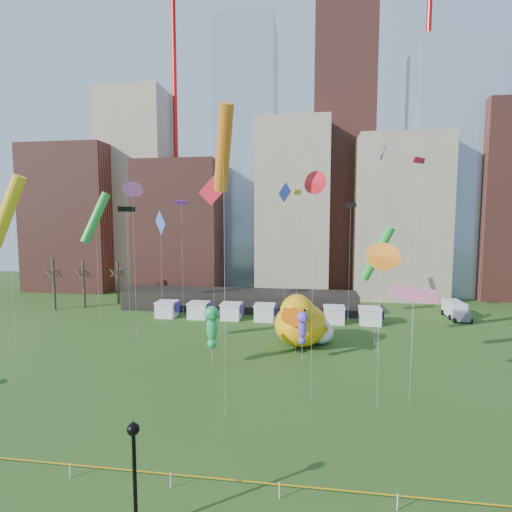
# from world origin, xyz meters

# --- Properties ---
(ground) EXTENTS (160.00, 160.00, 0.00)m
(ground) POSITION_xyz_m (0.00, 0.00, 0.00)
(ground) COLOR #274816
(ground) RESTS_ON ground
(skyline) EXTENTS (101.00, 23.00, 68.00)m
(skyline) POSITION_xyz_m (2.25, 61.06, 21.44)
(skyline) COLOR brown
(skyline) RESTS_ON ground
(crane_left) EXTENTS (23.00, 1.00, 76.00)m
(crane_left) POSITION_xyz_m (-21.11, 64.00, 46.90)
(crane_left) COLOR red
(crane_left) RESTS_ON ground
(crane_right) EXTENTS (23.00, 1.00, 76.00)m
(crane_right) POSITION_xyz_m (30.89, 64.00, 46.90)
(crane_right) COLOR red
(crane_right) RESTS_ON ground
(pavilion) EXTENTS (38.00, 6.00, 3.20)m
(pavilion) POSITION_xyz_m (-4.00, 42.00, 1.60)
(pavilion) COLOR black
(pavilion) RESTS_ON ground
(vendor_tents) EXTENTS (33.24, 2.80, 2.40)m
(vendor_tents) POSITION_xyz_m (1.02, 36.00, 1.11)
(vendor_tents) COLOR white
(vendor_tents) RESTS_ON ground
(bare_trees) EXTENTS (8.44, 6.44, 8.50)m
(bare_trees) POSITION_xyz_m (-30.17, 40.54, 4.01)
(bare_trees) COLOR #382B21
(bare_trees) RESTS_ON ground
(caution_tape) EXTENTS (50.00, 0.06, 0.90)m
(caution_tape) POSITION_xyz_m (0.00, 0.00, 0.68)
(caution_tape) COLOR white
(caution_tape) RESTS_ON ground
(big_duck) EXTENTS (7.18, 8.88, 6.47)m
(big_duck) POSITION_xyz_m (6.42, 24.94, 2.97)
(big_duck) COLOR #FFB00D
(big_duck) RESTS_ON ground
(small_duck) EXTENTS (3.42, 4.50, 3.41)m
(small_duck) POSITION_xyz_m (8.78, 26.32, 1.57)
(small_duck) COLOR white
(small_duck) RESTS_ON ground
(seahorse_green) EXTENTS (1.72, 2.01, 6.18)m
(seahorse_green) POSITION_xyz_m (-2.18, 17.60, 4.39)
(seahorse_green) COLOR silver
(seahorse_green) RESTS_ON ground
(seahorse_purple) EXTENTS (1.35, 1.59, 5.26)m
(seahorse_purple) POSITION_xyz_m (6.77, 20.25, 3.83)
(seahorse_purple) COLOR silver
(seahorse_purple) RESTS_ON ground
(lamppost) EXTENTS (0.58, 0.58, 5.57)m
(lamppost) POSITION_xyz_m (-0.49, -3.20, 3.40)
(lamppost) COLOR black
(lamppost) RESTS_ON footpath
(box_truck) EXTENTS (2.51, 5.91, 2.49)m
(box_truck) POSITION_xyz_m (29.20, 41.13, 1.28)
(box_truck) COLOR silver
(box_truck) RESTS_ON ground
(kite_0) EXTENTS (3.65, 0.57, 20.11)m
(kite_0) POSITION_xyz_m (-4.10, 26.10, 18.05)
(kite_0) COLOR silver
(kite_0) RESTS_ON ground
(kite_1) EXTENTS (3.38, 2.56, 9.51)m
(kite_1) POSITION_xyz_m (15.49, 11.90, 8.92)
(kite_1) COLOR silver
(kite_1) RESTS_ON ground
(kite_2) EXTENTS (1.91, 1.30, 16.33)m
(kite_2) POSITION_xyz_m (-14.33, 24.60, 15.81)
(kite_2) COLOR silver
(kite_2) RESTS_ON ground
(kite_3) EXTENTS (3.83, 3.95, 18.63)m
(kite_3) POSITION_xyz_m (-21.95, 30.72, 15.00)
(kite_3) COLOR silver
(kite_3) RESTS_ON ground
(kite_4) EXTENTS (4.21, 1.37, 19.11)m
(kite_4) POSITION_xyz_m (-21.41, 14.41, 15.56)
(kite_4) COLOR silver
(kite_4) RESTS_ON ground
(kite_5) EXTENTS (1.54, 2.28, 19.74)m
(kite_5) POSITION_xyz_m (4.06, 32.83, 18.00)
(kite_5) COLOR silver
(kite_5) RESTS_ON ground
(kite_6) EXTENTS (1.62, 1.80, 13.00)m
(kite_6) POSITION_xyz_m (12.82, 11.01, 11.91)
(kite_6) COLOR silver
(kite_6) RESTS_ON ground
(kite_7) EXTENTS (0.89, 3.21, 22.13)m
(kite_7) POSITION_xyz_m (14.87, 23.27, 21.49)
(kite_7) COLOR silver
(kite_7) RESTS_ON ground
(kite_8) EXTENTS (1.52, 1.51, 20.82)m
(kite_8) POSITION_xyz_m (17.92, 21.12, 20.12)
(kite_8) COLOR silver
(kite_8) RESTS_ON ground
(kite_9) EXTENTS (1.31, 1.49, 19.20)m
(kite_9) POSITION_xyz_m (-13.43, 24.45, 18.25)
(kite_9) COLOR silver
(kite_9) RESTS_ON ground
(kite_10) EXTENTS (1.52, 1.06, 16.90)m
(kite_10) POSITION_xyz_m (12.72, 33.24, 16.29)
(kite_10) COLOR silver
(kite_10) RESTS_ON ground
(kite_11) EXTENTS (3.92, 1.62, 14.10)m
(kite_11) POSITION_xyz_m (15.13, 26.61, 10.86)
(kite_11) COLOR silver
(kite_11) RESTS_ON ground
(kite_12) EXTENTS (0.96, 1.75, 17.94)m
(kite_12) POSITION_xyz_m (6.03, 22.57, 17.34)
(kite_12) COLOR silver
(kite_12) RESTS_ON ground
(kite_13) EXTENTS (2.32, 2.34, 15.98)m
(kite_13) POSITION_xyz_m (-12.40, 30.25, 14.18)
(kite_13) COLOR silver
(kite_13) RESTS_ON ground
(kite_14) EXTENTS (2.31, 3.58, 22.65)m
(kite_14) POSITION_xyz_m (1.34, 7.91, 19.69)
(kite_14) COLOR silver
(kite_14) RESTS_ON ground
(kite_15) EXTENTS (1.85, 1.23, 17.45)m
(kite_15) POSITION_xyz_m (-10.28, 32.69, 16.88)
(kite_15) COLOR silver
(kite_15) RESTS_ON ground
(kite_16) EXTENTS (1.27, 1.49, 18.43)m
(kite_16) POSITION_xyz_m (7.67, 10.99, 17.50)
(kite_16) COLOR silver
(kite_16) RESTS_ON ground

